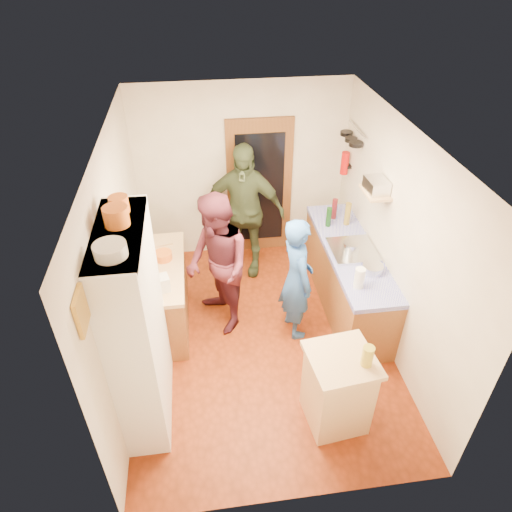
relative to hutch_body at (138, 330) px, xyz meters
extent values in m
cube|color=maroon|center=(1.30, 0.80, -1.11)|extent=(3.00, 4.00, 0.02)
cube|color=silver|center=(1.30, 0.80, 1.51)|extent=(3.00, 4.00, 0.02)
cube|color=beige|center=(1.30, 2.81, 0.20)|extent=(3.00, 0.02, 2.60)
cube|color=beige|center=(1.30, -1.21, 0.20)|extent=(3.00, 0.02, 2.60)
cube|color=beige|center=(-0.21, 0.80, 0.20)|extent=(0.02, 4.00, 2.60)
cube|color=beige|center=(2.81, 0.80, 0.20)|extent=(0.02, 4.00, 2.60)
cube|color=brown|center=(1.55, 2.77, -0.05)|extent=(0.95, 0.06, 2.10)
cube|color=black|center=(1.55, 2.74, -0.05)|extent=(0.70, 0.02, 1.70)
cube|color=white|center=(0.00, 0.00, 0.00)|extent=(0.40, 1.20, 2.20)
cube|color=white|center=(0.00, 0.00, 1.08)|extent=(0.40, 1.14, 0.04)
cylinder|color=white|center=(0.00, -0.34, 1.15)|extent=(0.25, 0.25, 0.10)
cylinder|color=orange|center=(0.00, 0.10, 1.18)|extent=(0.20, 0.20, 0.16)
cylinder|color=orange|center=(0.00, 0.31, 1.17)|extent=(0.16, 0.16, 0.15)
cube|color=brown|center=(0.10, 1.25, -0.68)|extent=(0.60, 1.40, 0.85)
cube|color=tan|center=(0.10, 1.25, -0.23)|extent=(0.64, 1.44, 0.05)
cube|color=white|center=(0.15, 0.80, -0.11)|extent=(0.27, 0.21, 0.18)
cylinder|color=white|center=(0.05, 1.09, -0.11)|extent=(0.19, 0.19, 0.18)
cylinder|color=orange|center=(0.18, 1.39, -0.15)|extent=(0.25, 0.25, 0.10)
cube|color=tan|center=(0.12, 1.76, -0.19)|extent=(0.34, 0.28, 0.02)
cube|color=brown|center=(2.50, 1.30, -0.68)|extent=(0.60, 2.20, 0.84)
cube|color=#2321BB|center=(2.50, 1.30, -0.23)|extent=(0.62, 2.22, 0.06)
cube|color=silver|center=(2.50, 1.24, -0.18)|extent=(0.55, 0.58, 0.04)
cylinder|color=silver|center=(2.45, 1.18, -0.09)|extent=(0.21, 0.21, 0.13)
cylinder|color=#143F14|center=(2.35, 1.86, -0.06)|extent=(0.08, 0.08, 0.27)
cylinder|color=#591419|center=(2.48, 2.05, -0.06)|extent=(0.07, 0.07, 0.29)
cylinder|color=olive|center=(2.61, 1.87, -0.04)|extent=(0.09, 0.09, 0.32)
cylinder|color=white|center=(2.35, 0.57, -0.08)|extent=(0.12, 0.12, 0.25)
cylinder|color=silver|center=(2.60, 0.81, -0.15)|extent=(0.26, 0.26, 0.09)
cube|color=tan|center=(1.87, -0.43, -0.67)|extent=(0.61, 0.61, 0.86)
cube|color=tan|center=(1.87, -0.43, -0.22)|extent=(0.69, 0.69, 0.05)
cube|color=white|center=(1.82, -0.39, -0.21)|extent=(0.38, 0.32, 0.02)
cylinder|color=#AD9E2D|center=(2.07, -0.53, -0.08)|extent=(0.12, 0.12, 0.22)
cylinder|color=silver|center=(2.76, 2.33, 0.95)|extent=(0.02, 0.65, 0.02)
cylinder|color=black|center=(2.70, 2.15, 0.82)|extent=(0.18, 0.18, 0.05)
cylinder|color=black|center=(2.70, 2.35, 0.80)|extent=(0.16, 0.16, 0.05)
cylinder|color=black|center=(2.70, 2.55, 0.81)|extent=(0.17, 0.17, 0.05)
cube|color=tan|center=(2.67, 1.25, 0.60)|extent=(0.26, 0.42, 0.03)
cube|color=silver|center=(2.67, 1.25, 0.69)|extent=(0.24, 0.31, 0.15)
cube|color=black|center=(2.77, 2.50, 0.35)|extent=(0.06, 0.10, 0.04)
cylinder|color=red|center=(2.71, 2.50, 0.40)|extent=(0.11, 0.11, 0.32)
cube|color=gold|center=(-0.18, -0.75, 0.95)|extent=(0.03, 0.25, 0.30)
imported|color=#2955A5|center=(1.76, 0.89, -0.29)|extent=(0.48, 0.65, 1.61)
imported|color=#4A1A26|center=(0.83, 1.21, -0.19)|extent=(0.95, 1.07, 1.82)
imported|color=#2F3923|center=(1.26, 2.25, -0.12)|extent=(1.24, 0.81, 1.97)
camera|label=1|loc=(0.69, -3.17, 3.06)|focal=32.00mm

